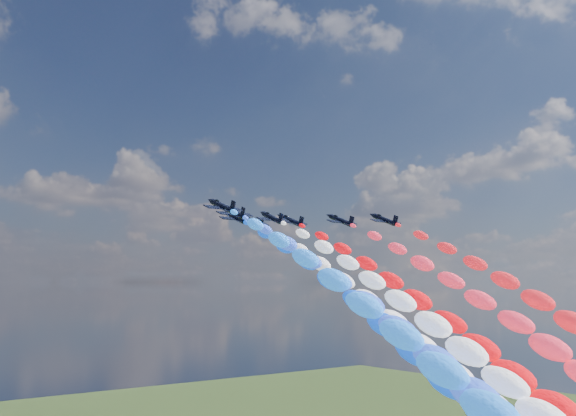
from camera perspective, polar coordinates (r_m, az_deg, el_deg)
jet_0 at (r=141.22m, az=-5.49°, el=0.16°), size 8.51×11.46×6.02m
trail_0 at (r=100.49m, az=11.08°, el=-13.50°), size 6.12×102.95×60.03m
jet_1 at (r=153.04m, az=-4.51°, el=-0.34°), size 8.92×11.76×6.02m
trail_1 at (r=112.53m, az=10.63°, el=-12.71°), size 6.12×102.95×60.03m
jet_2 at (r=164.97m, az=-4.36°, el=-0.76°), size 8.93×11.76×6.02m
trail_2 at (r=124.18m, az=9.36°, el=-12.11°), size 6.12×102.95×60.03m
jet_3 at (r=165.90m, az=-1.34°, el=-0.81°), size 9.05×11.84×6.02m
trail_3 at (r=127.17m, az=13.19°, el=-11.89°), size 6.12×102.95×60.03m
jet_4 at (r=177.08m, az=-2.95°, el=-1.14°), size 8.47×11.43×6.02m
trail_4 at (r=136.91m, az=9.94°, el=-11.54°), size 6.12×102.95×60.03m
jet_5 at (r=173.51m, az=0.24°, el=-1.05°), size 8.93×11.76×6.02m
trail_5 at (r=135.69m, az=14.38°, el=-11.49°), size 6.12×102.95×60.03m
jet_6 at (r=173.55m, az=4.39°, el=-1.03°), size 8.39×11.37×6.02m
trail_6 at (r=138.83m, az=19.55°, el=-11.21°), size 6.12×102.95×60.03m
jet_7 at (r=172.81m, az=7.99°, el=-0.97°), size 8.76×11.64×6.02m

